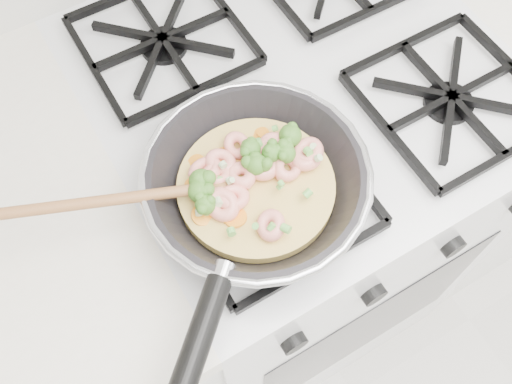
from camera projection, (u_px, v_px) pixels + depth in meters
stove at (287, 208)px, 1.23m from camera, size 0.60×0.60×0.92m
skillet at (253, 186)px, 0.69m from camera, size 0.45×0.37×0.09m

